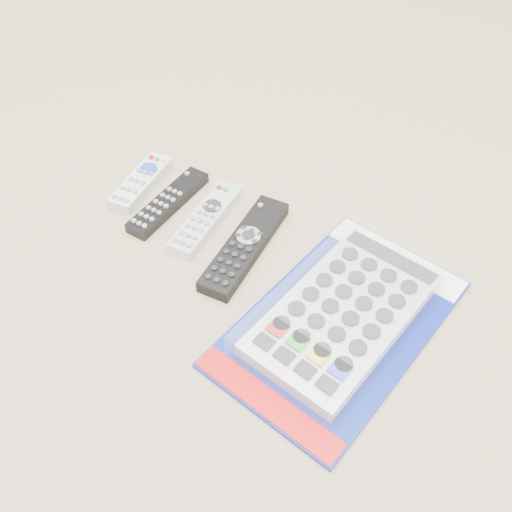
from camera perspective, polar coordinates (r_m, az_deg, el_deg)
The scene contains 5 objects.
remote_small_grey at distance 1.00m, azimuth -11.43°, elevation 7.27°, with size 0.06×0.15×0.02m.
remote_slim_black at distance 0.95m, azimuth -8.79°, elevation 5.34°, with size 0.04×0.17×0.02m.
remote_silver_dvd at distance 0.92m, azimuth -5.04°, elevation 3.79°, with size 0.06×0.17×0.02m.
remote_large_black at distance 0.87m, azimuth -1.12°, elevation 1.05°, with size 0.07×0.21×0.02m.
jumbo_remote_packaged at distance 0.78m, azimuth 8.72°, elevation -5.59°, with size 0.27×0.38×0.05m.
Camera 1 is at (0.34, -0.48, 0.64)m, focal length 40.00 mm.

